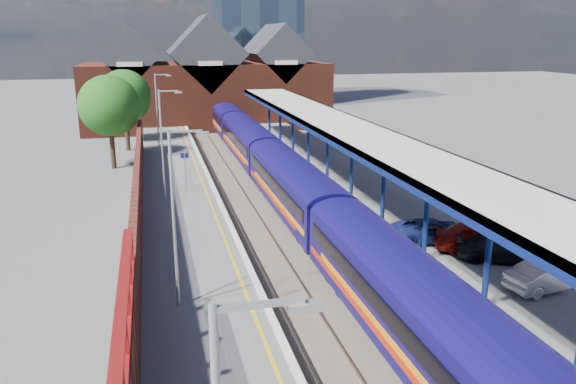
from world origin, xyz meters
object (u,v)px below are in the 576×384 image
at_px(platform_sign, 185,164).
at_px(parked_car_dark, 501,248).
at_px(parked_car_red, 481,238).
at_px(lamp_post_b, 177,209).
at_px(parked_car_blue, 432,230).
at_px(lamp_post_c, 164,137).
at_px(lamp_post_d, 158,107).
at_px(train, 268,158).
at_px(parked_car_silver, 547,276).

relative_size(platform_sign, parked_car_dark, 0.60).
relative_size(platform_sign, parked_car_red, 0.57).
distance_m(lamp_post_b, parked_car_blue, 14.09).
distance_m(lamp_post_c, lamp_post_d, 16.00).
bearing_deg(parked_car_blue, train, 23.57).
relative_size(lamp_post_c, lamp_post_d, 1.00).
bearing_deg(platform_sign, parked_car_blue, -49.73).
relative_size(train, parked_car_red, 14.99).
distance_m(lamp_post_b, lamp_post_d, 32.00).
relative_size(train, lamp_post_b, 9.41).
bearing_deg(lamp_post_d, lamp_post_b, -90.00).
xyz_separation_m(parked_car_red, parked_car_silver, (0.33, -4.39, -0.14)).
relative_size(lamp_post_b, parked_car_blue, 1.68).
distance_m(lamp_post_d, parked_car_blue, 30.80).
bearing_deg(train, platform_sign, -154.04).
xyz_separation_m(train, platform_sign, (-6.49, -3.16, 0.57)).
height_order(train, lamp_post_b, lamp_post_b).
distance_m(lamp_post_d, parked_car_silver, 37.37).
bearing_deg(parked_car_blue, parked_car_red, -135.70).
relative_size(lamp_post_b, parked_car_silver, 1.90).
bearing_deg(lamp_post_c, parked_car_red, -43.37).
height_order(parked_car_red, parked_car_silver, parked_car_red).
height_order(lamp_post_c, parked_car_red, lamp_post_c).
height_order(parked_car_dark, parked_car_blue, parked_car_dark).
height_order(lamp_post_b, parked_car_blue, lamp_post_b).
bearing_deg(lamp_post_c, platform_sign, 55.74).
relative_size(lamp_post_c, parked_car_silver, 1.90).
distance_m(parked_car_dark, parked_car_blue, 3.65).
xyz_separation_m(parked_car_silver, parked_car_blue, (-1.88, 6.40, -0.03)).
distance_m(parked_car_silver, parked_car_dark, 3.27).
bearing_deg(platform_sign, parked_car_red, -50.06).
xyz_separation_m(lamp_post_c, parked_car_dark, (14.86, -14.85, -3.39)).
distance_m(lamp_post_d, parked_car_red, 33.26).
relative_size(lamp_post_c, parked_car_red, 1.59).
xyz_separation_m(train, lamp_post_d, (-7.86, 10.84, 2.87)).
bearing_deg(parked_car_silver, parked_car_dark, -9.54).
distance_m(platform_sign, parked_car_dark, 21.62).
relative_size(train, parked_car_silver, 17.88).
bearing_deg(parked_car_blue, lamp_post_c, 54.60).
bearing_deg(lamp_post_b, lamp_post_c, 90.00).
bearing_deg(parked_car_silver, lamp_post_b, 72.34).
relative_size(lamp_post_d, platform_sign, 2.80).
bearing_deg(parked_car_silver, train, 7.21).
bearing_deg(parked_car_silver, parked_car_blue, 6.81).
bearing_deg(parked_car_dark, lamp_post_b, 119.38).
relative_size(parked_car_red, parked_car_silver, 1.19).
bearing_deg(lamp_post_d, lamp_post_c, -90.00).
bearing_deg(parked_car_silver, lamp_post_c, 29.82).
distance_m(train, parked_car_silver, 24.32).
bearing_deg(parked_car_blue, lamp_post_d, 31.77).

